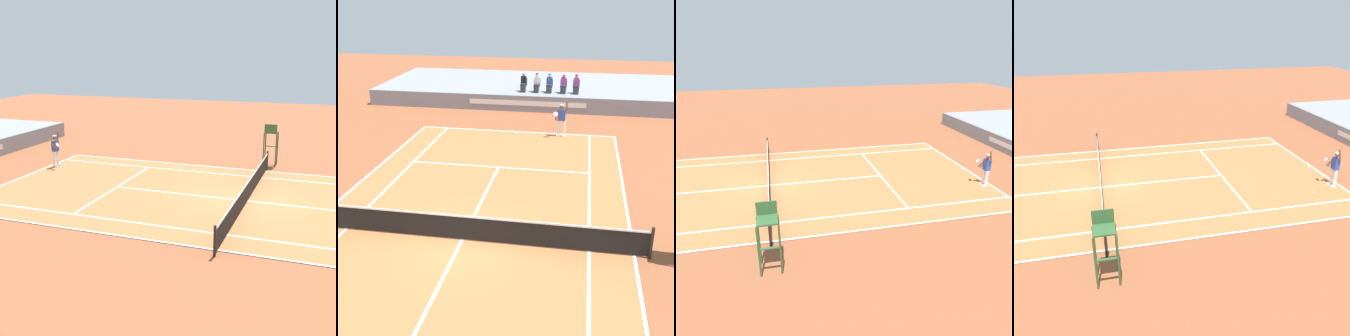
# 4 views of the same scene
# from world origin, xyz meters

# --- Properties ---
(ground_plane) EXTENTS (80.00, 80.00, 0.00)m
(ground_plane) POSITION_xyz_m (0.00, 0.00, 0.00)
(ground_plane) COLOR brown
(court) EXTENTS (11.08, 23.88, 0.03)m
(court) POSITION_xyz_m (0.00, 0.00, 0.01)
(court) COLOR #B76638
(court) RESTS_ON ground
(net) EXTENTS (11.98, 0.10, 1.07)m
(net) POSITION_xyz_m (0.00, 0.00, 0.52)
(net) COLOR black
(net) RESTS_ON ground
(tennis_player) EXTENTS (0.78, 0.62, 2.08)m
(tennis_player) POSITION_xyz_m (2.53, 11.49, 0.99)
(tennis_player) COLOR white
(tennis_player) RESTS_ON ground
(tennis_ball) EXTENTS (0.07, 0.07, 0.07)m
(tennis_ball) POSITION_xyz_m (3.02, 10.10, 0.03)
(tennis_ball) COLOR #D1E533
(tennis_ball) RESTS_ON ground
(umpire_chair) EXTENTS (0.77, 0.77, 2.44)m
(umpire_chair) POSITION_xyz_m (7.06, 0.00, 1.56)
(umpire_chair) COLOR #2D562D
(umpire_chair) RESTS_ON ground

